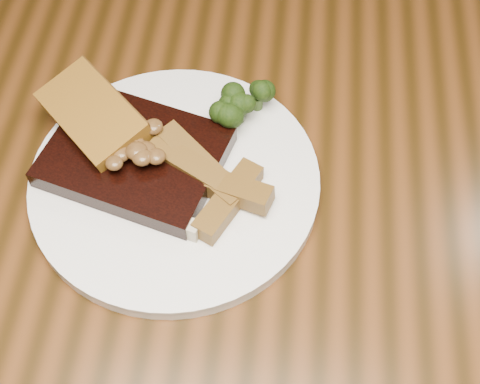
% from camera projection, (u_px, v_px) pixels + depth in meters
% --- Properties ---
extents(dining_table, '(1.60, 0.90, 0.75)m').
position_uv_depth(dining_table, '(245.00, 256.00, 0.75)').
color(dining_table, '#4F2A0F').
rests_on(dining_table, ground).
extents(plate, '(0.33, 0.33, 0.01)m').
position_uv_depth(plate, '(175.00, 182.00, 0.68)').
color(plate, white).
rests_on(plate, dining_table).
extents(steak, '(0.20, 0.17, 0.03)m').
position_uv_depth(steak, '(135.00, 158.00, 0.68)').
color(steak, black).
rests_on(steak, plate).
extents(steak_bone, '(0.16, 0.06, 0.02)m').
position_uv_depth(steak_bone, '(125.00, 208.00, 0.65)').
color(steak_bone, '#B8AD8E').
rests_on(steak_bone, plate).
extents(mushroom_pile, '(0.06, 0.06, 0.03)m').
position_uv_depth(mushroom_pile, '(136.00, 144.00, 0.66)').
color(mushroom_pile, brown).
rests_on(mushroom_pile, steak).
extents(garlic_bread, '(0.13, 0.13, 0.03)m').
position_uv_depth(garlic_bread, '(97.00, 128.00, 0.70)').
color(garlic_bread, '#8D5F19').
rests_on(garlic_bread, plate).
extents(potato_wedges, '(0.12, 0.12, 0.02)m').
position_uv_depth(potato_wedges, '(233.00, 162.00, 0.68)').
color(potato_wedges, brown).
rests_on(potato_wedges, plate).
extents(broccoli_cluster, '(0.07, 0.07, 0.04)m').
position_uv_depth(broccoli_cluster, '(238.00, 113.00, 0.70)').
color(broccoli_cluster, '#22340B').
rests_on(broccoli_cluster, plate).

